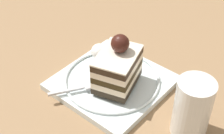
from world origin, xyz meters
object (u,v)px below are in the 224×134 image
(whipped_cream_dollop, at_px, (99,51))
(drink_glass_near, at_px, (192,111))
(cake_slice, at_px, (118,67))
(dessert_plate, at_px, (112,82))
(fork, at_px, (79,88))

(whipped_cream_dollop, relative_size, drink_glass_near, 0.31)
(cake_slice, bearing_deg, drink_glass_near, 79.21)
(drink_glass_near, bearing_deg, cake_slice, -100.79)
(dessert_plate, distance_m, whipped_cream_dollop, 0.08)
(dessert_plate, relative_size, fork, 2.76)
(cake_slice, bearing_deg, whipped_cream_dollop, -125.94)
(whipped_cream_dollop, bearing_deg, dessert_plate, 51.14)
(whipped_cream_dollop, bearing_deg, fork, 8.83)
(fork, xyz_separation_m, drink_glass_near, (-0.02, 0.22, 0.03))
(fork, bearing_deg, cake_slice, 133.12)
(dessert_plate, xyz_separation_m, fork, (0.06, -0.04, 0.01))
(dessert_plate, distance_m, cake_slice, 0.06)
(cake_slice, xyz_separation_m, whipped_cream_dollop, (-0.05, -0.08, -0.02))
(cake_slice, distance_m, fork, 0.09)
(fork, height_order, drink_glass_near, drink_glass_near)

